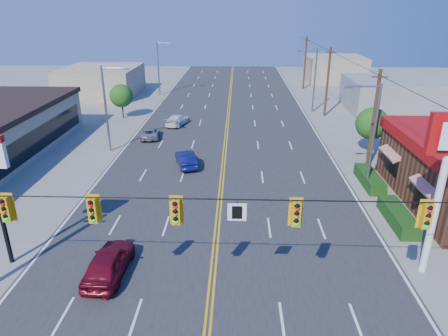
{
  "coord_description": "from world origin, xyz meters",
  "views": [
    {
      "loc": [
        1.17,
        -13.79,
        12.92
      ],
      "look_at": [
        0.26,
        12.55,
        2.2
      ],
      "focal_mm": 32.0,
      "sensor_mm": 36.0,
      "label": 1
    }
  ],
  "objects_px": {
    "car_white": "(178,120)",
    "signal_span": "(204,224)",
    "car_blue": "(186,160)",
    "car_magenta": "(109,263)",
    "kfc_pylon": "(446,164)",
    "car_silver": "(150,133)"
  },
  "relations": [
    {
      "from": "kfc_pylon",
      "to": "car_blue",
      "type": "relative_size",
      "value": 2.16
    },
    {
      "from": "signal_span",
      "to": "kfc_pylon",
      "type": "distance_m",
      "value": 11.87
    },
    {
      "from": "signal_span",
      "to": "car_magenta",
      "type": "bearing_deg",
      "value": 149.74
    },
    {
      "from": "car_magenta",
      "to": "car_white",
      "type": "distance_m",
      "value": 27.95
    },
    {
      "from": "car_magenta",
      "to": "signal_span",
      "type": "bearing_deg",
      "value": 151.52
    },
    {
      "from": "kfc_pylon",
      "to": "car_blue",
      "type": "xyz_separation_m",
      "value": [
        -14.21,
        14.18,
        -5.39
      ]
    },
    {
      "from": "car_magenta",
      "to": "car_blue",
      "type": "bearing_deg",
      "value": -96.09
    },
    {
      "from": "kfc_pylon",
      "to": "car_magenta",
      "type": "bearing_deg",
      "value": -176.57
    },
    {
      "from": "car_blue",
      "to": "car_magenta",
      "type": "bearing_deg",
      "value": 65.41
    },
    {
      "from": "signal_span",
      "to": "kfc_pylon",
      "type": "relative_size",
      "value": 2.86
    },
    {
      "from": "kfc_pylon",
      "to": "car_silver",
      "type": "distance_m",
      "value": 29.55
    },
    {
      "from": "car_white",
      "to": "signal_span",
      "type": "bearing_deg",
      "value": 115.51
    },
    {
      "from": "kfc_pylon",
      "to": "car_white",
      "type": "height_order",
      "value": "kfc_pylon"
    },
    {
      "from": "signal_span",
      "to": "car_magenta",
      "type": "height_order",
      "value": "signal_span"
    },
    {
      "from": "signal_span",
      "to": "car_magenta",
      "type": "distance_m",
      "value": 7.29
    },
    {
      "from": "car_magenta",
      "to": "car_silver",
      "type": "bearing_deg",
      "value": -81.63
    },
    {
      "from": "car_blue",
      "to": "car_white",
      "type": "relative_size",
      "value": 0.94
    },
    {
      "from": "car_white",
      "to": "car_magenta",
      "type": "bearing_deg",
      "value": 106.13
    },
    {
      "from": "car_white",
      "to": "car_silver",
      "type": "distance_m",
      "value": 5.43
    },
    {
      "from": "car_magenta",
      "to": "car_silver",
      "type": "distance_m",
      "value": 23.12
    },
    {
      "from": "kfc_pylon",
      "to": "car_silver",
      "type": "bearing_deg",
      "value": 130.75
    },
    {
      "from": "kfc_pylon",
      "to": "car_magenta",
      "type": "xyz_separation_m",
      "value": [
        -16.3,
        -0.98,
        -5.3
      ]
    }
  ]
}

